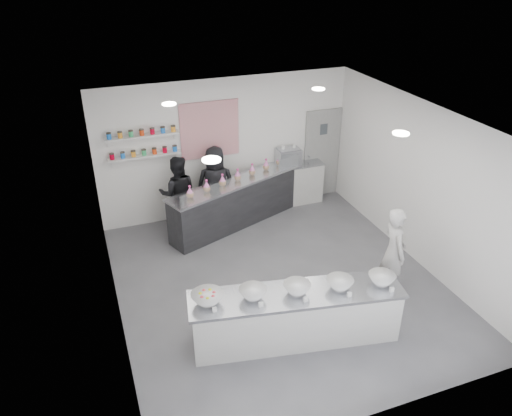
{
  "coord_description": "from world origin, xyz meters",
  "views": [
    {
      "loc": [
        -2.89,
        -6.62,
        5.39
      ],
      "look_at": [
        -0.28,
        0.4,
        1.39
      ],
      "focal_mm": 35.0,
      "sensor_mm": 36.0,
      "label": 1
    }
  ],
  "objects_px": {
    "back_bar": "(238,202)",
    "espresso_machine": "(288,158)",
    "espresso_ledge": "(295,184)",
    "staff_left": "(178,193)",
    "staff_right": "(216,185)",
    "prep_counter": "(296,316)",
    "woman_prep": "(394,252)"
  },
  "relations": [
    {
      "from": "back_bar",
      "to": "espresso_machine",
      "type": "bearing_deg",
      "value": -2.73
    },
    {
      "from": "back_bar",
      "to": "espresso_ledge",
      "type": "height_order",
      "value": "back_bar"
    },
    {
      "from": "espresso_ledge",
      "to": "staff_left",
      "type": "xyz_separation_m",
      "value": [
        -2.74,
        -0.2,
        0.33
      ]
    },
    {
      "from": "espresso_machine",
      "to": "back_bar",
      "type": "bearing_deg",
      "value": -161.31
    },
    {
      "from": "espresso_ledge",
      "to": "staff_left",
      "type": "relative_size",
      "value": 0.8
    },
    {
      "from": "espresso_machine",
      "to": "staff_right",
      "type": "distance_m",
      "value": 1.77
    },
    {
      "from": "prep_counter",
      "to": "staff_right",
      "type": "relative_size",
      "value": 1.87
    },
    {
      "from": "prep_counter",
      "to": "staff_right",
      "type": "distance_m",
      "value": 3.99
    },
    {
      "from": "staff_right",
      "to": "staff_left",
      "type": "bearing_deg",
      "value": 16.35
    },
    {
      "from": "back_bar",
      "to": "woman_prep",
      "type": "relative_size",
      "value": 2.02
    },
    {
      "from": "prep_counter",
      "to": "staff_right",
      "type": "xyz_separation_m",
      "value": [
        -0.07,
        3.96,
        0.42
      ]
    },
    {
      "from": "staff_right",
      "to": "prep_counter",
      "type": "bearing_deg",
      "value": 105.68
    },
    {
      "from": "espresso_ledge",
      "to": "espresso_machine",
      "type": "bearing_deg",
      "value": 180.0
    },
    {
      "from": "prep_counter",
      "to": "staff_left",
      "type": "relative_size",
      "value": 1.96
    },
    {
      "from": "espresso_machine",
      "to": "staff_left",
      "type": "bearing_deg",
      "value": -175.46
    },
    {
      "from": "staff_right",
      "to": "woman_prep",
      "type": "bearing_deg",
      "value": 136.0
    },
    {
      "from": "prep_counter",
      "to": "woman_prep",
      "type": "bearing_deg",
      "value": 24.82
    },
    {
      "from": "prep_counter",
      "to": "espresso_ledge",
      "type": "height_order",
      "value": "espresso_ledge"
    },
    {
      "from": "back_bar",
      "to": "espresso_ledge",
      "type": "xyz_separation_m",
      "value": [
        1.52,
        0.45,
        -0.03
      ]
    },
    {
      "from": "espresso_machine",
      "to": "staff_right",
      "type": "bearing_deg",
      "value": -174.09
    },
    {
      "from": "espresso_ledge",
      "to": "staff_left",
      "type": "distance_m",
      "value": 2.77
    },
    {
      "from": "back_bar",
      "to": "staff_right",
      "type": "bearing_deg",
      "value": 124.19
    },
    {
      "from": "woman_prep",
      "to": "back_bar",
      "type": "bearing_deg",
      "value": 39.52
    },
    {
      "from": "espresso_ledge",
      "to": "staff_right",
      "type": "relative_size",
      "value": 0.76
    },
    {
      "from": "espresso_machine",
      "to": "staff_left",
      "type": "relative_size",
      "value": 0.32
    },
    {
      "from": "staff_left",
      "to": "woman_prep",
      "type": "bearing_deg",
      "value": 143.01
    },
    {
      "from": "woman_prep",
      "to": "staff_right",
      "type": "distance_m",
      "value": 4.03
    },
    {
      "from": "staff_left",
      "to": "staff_right",
      "type": "bearing_deg",
      "value": -165.79
    },
    {
      "from": "staff_right",
      "to": "back_bar",
      "type": "bearing_deg",
      "value": 160.34
    },
    {
      "from": "staff_left",
      "to": "espresso_ledge",
      "type": "bearing_deg",
      "value": -163.17
    },
    {
      "from": "espresso_machine",
      "to": "staff_left",
      "type": "xyz_separation_m",
      "value": [
        -2.56,
        -0.2,
        -0.35
      ]
    },
    {
      "from": "back_bar",
      "to": "staff_left",
      "type": "distance_m",
      "value": 1.28
    }
  ]
}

